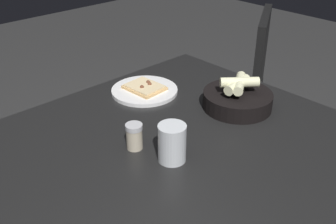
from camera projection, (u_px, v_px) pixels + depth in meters
dining_table at (170, 159)px, 1.25m from camera, size 1.18×1.03×0.71m
pizza_plate at (145, 90)px, 1.55m from camera, size 0.26×0.26×0.04m
bread_basket at (238, 98)px, 1.42m from camera, size 0.25×0.25×0.12m
beer_glass at (172, 145)px, 1.14m from camera, size 0.08×0.08×0.11m
pepper_shaker at (134, 138)px, 1.20m from camera, size 0.05×0.05×0.08m
chair_near at (234, 83)px, 2.09m from camera, size 0.60×0.60×0.88m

